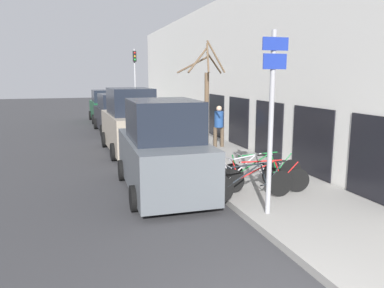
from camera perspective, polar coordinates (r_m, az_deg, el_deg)
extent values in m
plane|color=#333335|center=(15.06, -8.31, -1.42)|extent=(80.00, 80.00, 0.00)
cube|color=gray|center=(18.30, -1.75, 1.02)|extent=(3.20, 32.00, 0.15)
cube|color=silver|center=(18.62, 3.47, 10.98)|extent=(0.20, 32.00, 6.50)
cube|color=black|center=(9.58, 26.54, -2.19)|extent=(0.03, 1.89, 2.00)
cube|color=black|center=(11.48, 17.75, 0.34)|extent=(0.03, 1.89, 2.00)
cube|color=black|center=(13.59, 11.57, 2.13)|extent=(0.03, 1.89, 2.00)
cube|color=black|center=(15.82, 7.08, 3.40)|extent=(0.03, 1.89, 2.00)
cube|color=black|center=(18.14, 3.71, 4.35)|extent=(0.03, 1.89, 2.00)
cylinder|color=#939399|center=(7.87, 11.91, 2.82)|extent=(0.11, 0.11, 3.80)
cube|color=navy|center=(7.78, 12.61, 14.68)|extent=(0.57, 0.02, 0.26)
cube|color=navy|center=(7.76, 12.51, 12.18)|extent=(0.52, 0.02, 0.30)
cylinder|color=black|center=(8.68, 4.43, -6.95)|extent=(0.65, 0.04, 0.65)
cylinder|color=black|center=(9.37, 13.33, -5.90)|extent=(0.65, 0.04, 0.65)
cylinder|color=black|center=(8.83, 7.98, -4.70)|extent=(0.88, 0.04, 0.53)
cylinder|color=black|center=(8.81, 8.47, -3.24)|extent=(1.01, 0.04, 0.08)
cylinder|color=black|center=(9.07, 10.86, -4.55)|extent=(0.19, 0.04, 0.46)
cylinder|color=black|center=(9.23, 11.88, -5.94)|extent=(0.55, 0.03, 0.08)
cylinder|color=black|center=(9.20, 12.35, -4.54)|extent=(0.41, 0.03, 0.52)
cylinder|color=black|center=(8.64, 4.94, -5.16)|extent=(0.19, 0.03, 0.56)
cube|color=black|center=(9.04, 11.35, -3.00)|extent=(0.20, 0.08, 0.04)
cylinder|color=#99999E|center=(8.60, 5.45, -3.35)|extent=(0.03, 0.44, 0.02)
cylinder|color=black|center=(9.44, 6.15, -5.65)|extent=(0.60, 0.19, 0.62)
cylinder|color=black|center=(9.83, 15.73, -5.33)|extent=(0.60, 0.19, 0.62)
cylinder|color=red|center=(9.48, 9.89, -3.89)|extent=(0.90, 0.27, 0.51)
cylinder|color=red|center=(9.45, 10.42, -2.61)|extent=(1.05, 0.31, 0.08)
cylinder|color=red|center=(9.62, 13.01, -3.94)|extent=(0.20, 0.09, 0.44)
cylinder|color=red|center=(9.74, 14.12, -5.27)|extent=(0.57, 0.18, 0.07)
cylinder|color=red|center=(9.70, 14.64, -4.02)|extent=(0.43, 0.14, 0.50)
cylinder|color=red|center=(9.38, 6.68, -4.10)|extent=(0.20, 0.08, 0.53)
cube|color=black|center=(9.59, 13.54, -2.56)|extent=(0.21, 0.13, 0.04)
cylinder|color=#99999E|center=(9.34, 7.21, -2.53)|extent=(0.14, 0.43, 0.02)
cylinder|color=black|center=(9.30, 4.85, -5.70)|extent=(0.65, 0.20, 0.67)
cylinder|color=black|center=(10.31, 12.03, -4.28)|extent=(0.65, 0.20, 0.67)
cylinder|color=#B7B7BC|center=(9.59, 7.77, -3.37)|extent=(0.88, 0.26, 0.55)
cylinder|color=#B7B7BC|center=(9.58, 8.17, -1.95)|extent=(1.02, 0.29, 0.09)
cylinder|color=#B7B7BC|center=(9.93, 10.09, -3.11)|extent=(0.20, 0.08, 0.48)
cylinder|color=#B7B7BC|center=(10.12, 10.89, -4.38)|extent=(0.55, 0.17, 0.08)
cylinder|color=#B7B7BC|center=(10.12, 11.27, -3.04)|extent=(0.42, 0.13, 0.53)
cylinder|color=#B7B7BC|center=(9.27, 5.27, -3.94)|extent=(0.19, 0.08, 0.58)
cube|color=black|center=(9.92, 10.48, -1.62)|extent=(0.21, 0.13, 0.04)
cylinder|color=#99999E|center=(9.26, 5.70, -2.18)|extent=(0.13, 0.43, 0.02)
cylinder|color=black|center=(9.87, 6.10, -4.81)|extent=(0.66, 0.07, 0.66)
cylinder|color=black|center=(10.59, 14.77, -4.05)|extent=(0.66, 0.07, 0.66)
cylinder|color=#197233|center=(10.04, 9.55, -2.85)|extent=(0.96, 0.08, 0.54)
cylinder|color=#197233|center=(10.02, 10.03, -1.54)|extent=(1.11, 0.09, 0.09)
cylinder|color=#197233|center=(10.28, 12.36, -2.77)|extent=(0.21, 0.05, 0.47)
cylinder|color=#197233|center=(10.44, 13.35, -4.05)|extent=(0.60, 0.06, 0.08)
cylinder|color=#197233|center=(10.43, 13.82, -2.79)|extent=(0.45, 0.05, 0.53)
cylinder|color=#197233|center=(9.83, 6.59, -3.21)|extent=(0.20, 0.04, 0.57)
cube|color=black|center=(10.27, 12.84, -1.38)|extent=(0.20, 0.09, 0.04)
cylinder|color=#99999E|center=(9.80, 7.09, -1.59)|extent=(0.04, 0.44, 0.02)
cube|color=#51565B|center=(9.98, -4.50, -2.70)|extent=(1.97, 4.37, 1.27)
cube|color=black|center=(9.62, -4.39, 3.71)|extent=(1.73, 2.29, 1.01)
cylinder|color=black|center=(11.25, -10.55, -3.94)|extent=(0.23, 0.61, 0.61)
cylinder|color=black|center=(11.58, -1.34, -3.36)|extent=(0.23, 0.61, 0.61)
cylinder|color=black|center=(8.69, -8.66, -8.19)|extent=(0.23, 0.61, 0.61)
cylinder|color=black|center=(9.11, 3.10, -7.21)|extent=(0.23, 0.61, 0.61)
cube|color=gray|center=(15.26, -9.41, 1.99)|extent=(1.87, 4.57, 1.37)
cube|color=black|center=(14.95, -9.42, 6.43)|extent=(1.63, 2.40, 1.03)
cylinder|color=black|center=(16.59, -13.17, 0.65)|extent=(0.24, 0.66, 0.65)
cylinder|color=black|center=(16.86, -7.33, 1.00)|extent=(0.24, 0.66, 0.65)
cylinder|color=black|center=(13.85, -11.80, -1.19)|extent=(0.24, 0.66, 0.65)
cylinder|color=black|center=(14.18, -4.88, -0.74)|extent=(0.24, 0.66, 0.65)
cube|color=black|center=(20.99, -11.49, 3.84)|extent=(2.10, 4.82, 1.13)
cube|color=black|center=(20.72, -11.50, 6.42)|extent=(1.80, 2.54, 0.78)
cylinder|color=black|center=(22.36, -14.42, 3.01)|extent=(0.25, 0.63, 0.62)
cylinder|color=black|center=(22.63, -9.73, 3.27)|extent=(0.25, 0.63, 0.62)
cylinder|color=black|center=(19.47, -13.44, 2.00)|extent=(0.25, 0.63, 0.62)
cylinder|color=black|center=(19.79, -8.08, 2.31)|extent=(0.25, 0.63, 0.62)
cube|color=#144728|center=(25.96, -13.09, 5.04)|extent=(1.84, 4.16, 1.17)
cube|color=black|center=(25.73, -13.13, 7.16)|extent=(1.62, 2.18, 0.77)
cylinder|color=black|center=(27.19, -15.17, 4.24)|extent=(0.23, 0.62, 0.62)
cylinder|color=black|center=(27.37, -11.53, 4.43)|extent=(0.23, 0.62, 0.62)
cylinder|color=black|center=(24.66, -14.73, 3.66)|extent=(0.23, 0.62, 0.62)
cylinder|color=black|center=(24.85, -10.72, 3.87)|extent=(0.23, 0.62, 0.62)
cylinder|color=#4C3D2D|center=(15.51, 4.61, 1.10)|extent=(0.15, 0.15, 0.82)
cylinder|color=#4C3D2D|center=(15.45, 3.56, 1.08)|extent=(0.15, 0.15, 0.82)
cylinder|color=navy|center=(15.38, 4.12, 3.79)|extent=(0.38, 0.38, 0.65)
sphere|color=tan|center=(15.34, 4.14, 5.41)|extent=(0.22, 0.22, 0.22)
cylinder|color=#333338|center=(16.08, -0.28, 1.43)|extent=(0.15, 0.15, 0.80)
cylinder|color=#333338|center=(15.99, -1.25, 1.38)|extent=(0.15, 0.15, 0.80)
cylinder|color=brown|center=(15.94, -0.77, 3.95)|extent=(0.37, 0.37, 0.63)
sphere|color=tan|center=(15.90, -0.77, 5.48)|extent=(0.22, 0.22, 0.22)
cylinder|color=brown|center=(11.85, 2.23, 3.56)|extent=(0.14, 0.14, 2.99)
cylinder|color=brown|center=(11.50, 2.43, 13.00)|extent=(0.21, 0.59, 0.91)
cylinder|color=brown|center=(12.35, 3.41, 12.19)|extent=(0.90, 0.99, 0.66)
cylinder|color=brown|center=(11.40, 0.91, 12.71)|extent=(0.82, 0.58, 0.79)
cylinder|color=brown|center=(11.87, -0.01, 11.94)|extent=(0.86, 0.55, 0.52)
cylinder|color=brown|center=(11.82, 3.68, 13.13)|extent=(0.61, 0.18, 0.99)
cylinder|color=#939399|center=(23.64, -8.66, 8.69)|extent=(0.10, 0.10, 4.50)
cube|color=black|center=(23.56, -8.74, 13.07)|extent=(0.20, 0.16, 0.64)
sphere|color=red|center=(23.48, -8.72, 13.57)|extent=(0.11, 0.11, 0.11)
sphere|color=orange|center=(23.47, -8.71, 13.08)|extent=(0.11, 0.11, 0.11)
sphere|color=green|center=(23.46, -8.69, 12.59)|extent=(0.11, 0.11, 0.11)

